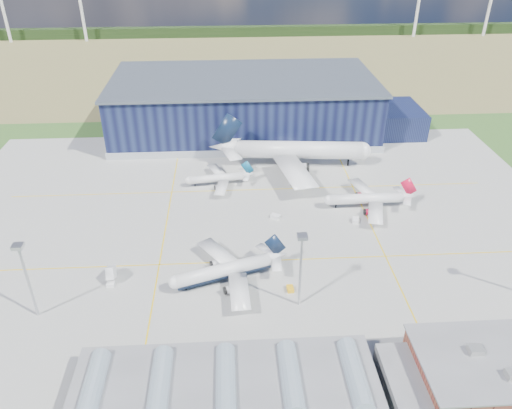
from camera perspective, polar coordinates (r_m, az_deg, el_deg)
name	(u,v)px	position (r m, az deg, el deg)	size (l,w,h in m)	color
ground	(256,242)	(162.40, -0.05, -4.35)	(600.00, 600.00, 0.00)	#2D5921
apron	(254,225)	(170.63, -0.25, -2.40)	(220.00, 160.00, 0.08)	#9D9D98
farmland	(237,62)	(364.72, -2.19, 15.99)	(600.00, 220.00, 0.01)	olive
treeline	(234,31)	(441.67, -2.50, 19.16)	(600.00, 8.00, 8.00)	black
hangar	(250,107)	(241.81, -0.73, 11.05)	(145.00, 62.00, 26.10)	black
glass_concourse	(242,389)	(115.54, -1.57, -20.31)	(78.00, 23.00, 8.60)	black
light_mast_west	(25,269)	(139.04, -24.94, -6.73)	(2.60, 2.60, 23.00)	#B0B2B7
light_mast_center	(301,259)	(130.12, 5.17, -6.24)	(2.60, 2.60, 23.00)	#B0B2B7
airliner_navy	(224,264)	(143.64, -3.72, -6.83)	(36.59, 35.80, 11.93)	white
airliner_red	(367,194)	(182.41, 12.52, 1.21)	(34.21, 33.46, 11.15)	white
airliner_widebody	(299,141)	(206.89, 4.92, 7.20)	(67.10, 65.64, 21.88)	white
airliner_regional	(217,174)	(194.17, -4.51, 3.45)	(27.62, 27.02, 9.01)	white
gse_tug_b	(290,289)	(143.66, 3.93, -9.60)	(1.83, 2.74, 1.19)	#F4B115
gse_cart_a	(355,220)	(175.63, 11.30, -1.77)	(2.04, 3.06, 1.32)	silver
gse_tug_c	(360,155)	(222.96, 11.84, 5.58)	(2.26, 3.61, 1.58)	#F4B115
gse_cart_b	(275,216)	(174.36, 2.24, -1.37)	(2.10, 3.15, 1.37)	silver
airstair	(112,275)	(152.08, -16.17, -7.77)	(2.20, 5.51, 3.52)	silver
car_a	(499,344)	(141.68, 26.03, -14.13)	(1.51, 3.76, 1.28)	#99999E
car_b	(291,354)	(126.35, 3.99, -16.63)	(1.41, 4.04, 1.33)	#99999E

